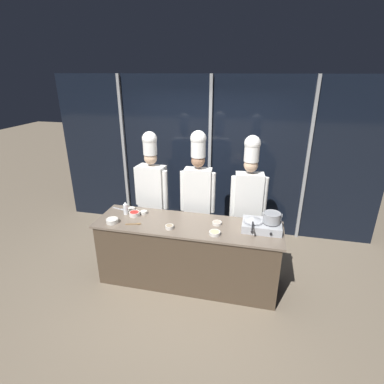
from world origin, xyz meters
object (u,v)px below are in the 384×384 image
object	(u,v)px
frying_pan	(253,219)
prep_bowl_garlic	(112,221)
squeeze_bottle_clear	(126,208)
chef_line	(249,192)
portable_stove	(262,226)
serving_spoon_slotted	(136,224)
chef_head	(152,185)
stock_pot	(272,217)
prep_bowl_shrimp	(217,223)
prep_bowl_rice	(131,209)
prep_bowl_mushrooms	(169,227)
chef_sous	(198,187)
prep_bowl_bean_sprouts	(144,212)
prep_bowl_bell_pepper	(134,214)
prep_bowl_ginger	(215,233)
serving_spoon_solid	(121,209)

from	to	relation	value
frying_pan	prep_bowl_garlic	world-z (taller)	frying_pan
squeeze_bottle_clear	chef_line	size ratio (longest dim) A/B	0.09
portable_stove	prep_bowl_garlic	distance (m)	1.92
serving_spoon_slotted	chef_head	world-z (taller)	chef_head
stock_pot	frying_pan	bearing A→B (deg)	-178.91
chef_head	prep_bowl_shrimp	bearing A→B (deg)	160.47
portable_stove	prep_bowl_rice	distance (m)	1.83
portable_stove	prep_bowl_mushrooms	distance (m)	1.15
serving_spoon_slotted	chef_sous	distance (m)	1.03
prep_bowl_rice	chef_line	world-z (taller)	chef_line
frying_pan	chef_line	size ratio (longest dim) A/B	0.22
prep_bowl_bean_sprouts	prep_bowl_rice	size ratio (longest dim) A/B	0.97
prep_bowl_mushrooms	serving_spoon_slotted	size ratio (longest dim) A/B	0.52
prep_bowl_bell_pepper	prep_bowl_rice	bearing A→B (deg)	125.71
frying_pan	prep_bowl_shrimp	size ratio (longest dim) A/B	3.50
chef_line	prep_bowl_ginger	bearing A→B (deg)	59.70
serving_spoon_solid	prep_bowl_shrimp	bearing A→B (deg)	-5.17
stock_pot	chef_line	size ratio (longest dim) A/B	0.12
frying_pan	prep_bowl_mushrooms	size ratio (longest dim) A/B	4.01
chef_head	prep_bowl_garlic	bearing A→B (deg)	79.74
squeeze_bottle_clear	serving_spoon_slotted	world-z (taller)	squeeze_bottle_clear
prep_bowl_bell_pepper	serving_spoon_slotted	xyz separation A→B (m)	(0.12, -0.23, -0.03)
frying_pan	stock_pot	world-z (taller)	stock_pot
chef_head	prep_bowl_bell_pepper	bearing A→B (deg)	91.33
portable_stove	prep_bowl_bell_pepper	world-z (taller)	portable_stove
prep_bowl_rice	chef_head	world-z (taller)	chef_head
prep_bowl_rice	chef_sous	world-z (taller)	chef_sous
prep_bowl_rice	chef_head	xyz separation A→B (m)	(0.18, 0.40, 0.23)
prep_bowl_bell_pepper	prep_bowl_garlic	world-z (taller)	same
prep_bowl_bean_sprouts	chef_head	distance (m)	0.53
prep_bowl_rice	serving_spoon_solid	distance (m)	0.16
stock_pot	serving_spoon_solid	distance (m)	2.10
prep_bowl_bean_sprouts	chef_line	size ratio (longest dim) A/B	0.05
prep_bowl_bean_sprouts	serving_spoon_solid	xyz separation A→B (m)	(-0.37, 0.05, -0.02)
prep_bowl_garlic	prep_bowl_bell_pepper	bearing A→B (deg)	52.14
frying_pan	prep_bowl_shrimp	xyz separation A→B (m)	(-0.45, 0.01, -0.11)
portable_stove	prep_bowl_mushrooms	bearing A→B (deg)	-168.09
prep_bowl_ginger	serving_spoon_solid	world-z (taller)	prep_bowl_ginger
stock_pot	serving_spoon_slotted	xyz separation A→B (m)	(-1.69, -0.23, -0.17)
chef_sous	squeeze_bottle_clear	bearing A→B (deg)	25.07
stock_pot	chef_sous	bearing A→B (deg)	153.47
frying_pan	chef_sous	distance (m)	0.98
prep_bowl_bean_sprouts	prep_bowl_shrimp	size ratio (longest dim) A/B	0.78
prep_bowl_shrimp	prep_bowl_mushrooms	distance (m)	0.62
prep_bowl_bell_pepper	chef_head	size ratio (longest dim) A/B	0.08
portable_stove	prep_bowl_bean_sprouts	world-z (taller)	portable_stove
prep_bowl_ginger	serving_spoon_slotted	distance (m)	1.03
prep_bowl_shrimp	prep_bowl_bell_pepper	distance (m)	1.14
prep_bowl_bean_sprouts	prep_bowl_mushrooms	bearing A→B (deg)	-34.29
stock_pot	chef_sous	size ratio (longest dim) A/B	0.12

